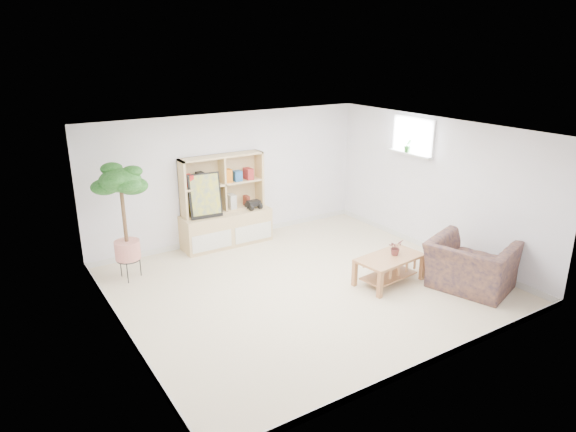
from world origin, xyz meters
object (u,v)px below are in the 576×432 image
floor_tree (125,223)px  armchair (471,262)px  storage_unit (225,201)px  coffee_table (389,270)px

floor_tree → armchair: bearing=-36.3°
storage_unit → floor_tree: (-1.96, -0.51, 0.10)m
storage_unit → armchair: 4.34m
floor_tree → armchair: 5.33m
coffee_table → floor_tree: (-3.39, 2.32, 0.72)m
storage_unit → coffee_table: size_ratio=1.57×
floor_tree → armchair: (4.28, -3.14, -0.50)m
storage_unit → floor_tree: size_ratio=0.90×
storage_unit → floor_tree: floor_tree is taller
storage_unit → floor_tree: 2.03m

